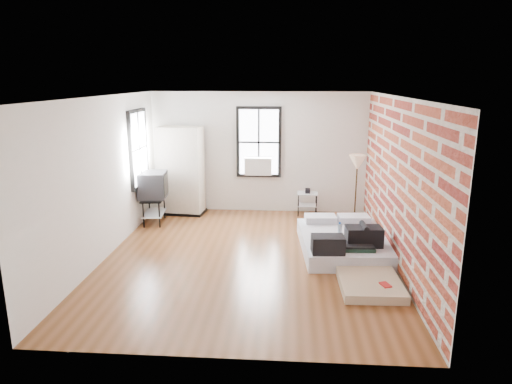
# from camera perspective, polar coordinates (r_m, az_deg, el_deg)

# --- Properties ---
(ground) EXTENTS (6.00, 6.00, 0.00)m
(ground) POSITION_cam_1_polar(r_m,az_deg,el_deg) (8.16, -1.06, -8.21)
(ground) COLOR #593217
(ground) RESTS_ON ground
(room_shell) EXTENTS (5.02, 6.02, 2.80)m
(room_shell) POSITION_cam_1_polar(r_m,az_deg,el_deg) (8.01, 0.77, 4.32)
(room_shell) COLOR silver
(room_shell) RESTS_ON ground
(mattress_main) EXTENTS (1.71, 2.23, 0.68)m
(mattress_main) POSITION_cam_1_polar(r_m,az_deg,el_deg) (8.57, 11.00, -6.02)
(mattress_main) COLOR silver
(mattress_main) RESTS_ON ground
(mattress_bare) EXTENTS (0.95, 1.74, 0.37)m
(mattress_bare) POSITION_cam_1_polar(r_m,az_deg,el_deg) (7.63, 13.26, -9.33)
(mattress_bare) COLOR tan
(mattress_bare) RESTS_ON ground
(wardrobe) EXTENTS (1.08, 0.69, 2.03)m
(wardrobe) POSITION_cam_1_polar(r_m,az_deg,el_deg) (10.67, -9.33, 2.62)
(wardrobe) COLOR black
(wardrobe) RESTS_ON ground
(side_table) EXTENTS (0.48, 0.38, 0.62)m
(side_table) POSITION_cam_1_polar(r_m,az_deg,el_deg) (10.60, 6.45, -0.69)
(side_table) COLOR black
(side_table) RESTS_ON ground
(floor_lamp) EXTENTS (0.34, 0.34, 1.60)m
(floor_lamp) POSITION_cam_1_polar(r_m,az_deg,el_deg) (9.41, 12.53, 3.13)
(floor_lamp) COLOR black
(floor_lamp) RESTS_ON ground
(tv_stand) EXTENTS (0.63, 0.85, 1.13)m
(tv_stand) POSITION_cam_1_polar(r_m,az_deg,el_deg) (10.08, -12.74, 0.66)
(tv_stand) COLOR black
(tv_stand) RESTS_ON ground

